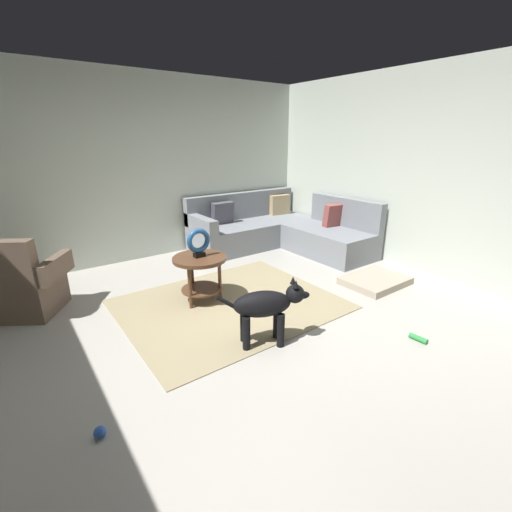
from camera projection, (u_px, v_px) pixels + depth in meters
ground_plane at (255, 340)px, 3.36m from camera, size 6.00×6.00×0.10m
wall_back at (138, 169)px, 5.15m from camera, size 6.00×0.12×2.70m
wall_right at (436, 174)px, 4.55m from camera, size 0.12×6.00×2.70m
area_rug at (230, 304)px, 3.96m from camera, size 2.30×1.90×0.01m
sectional_couch at (280, 231)px, 5.90m from camera, size 2.20×2.25×0.88m
armchair at (22, 286)px, 3.65m from camera, size 1.00×0.94×0.88m
side_table at (200, 267)px, 3.92m from camera, size 0.60×0.60×0.54m
torus_sculpture at (199, 242)px, 3.82m from camera, size 0.28×0.08×0.33m
dog_bed_mat at (375, 281)px, 4.50m from camera, size 0.80×0.60×0.09m
dog at (267, 306)px, 3.10m from camera, size 0.79×0.43×0.63m
dog_toy_ball at (100, 432)px, 2.20m from camera, size 0.08×0.08×0.08m
dog_toy_rope at (418, 338)px, 3.25m from camera, size 0.06×0.17×0.05m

